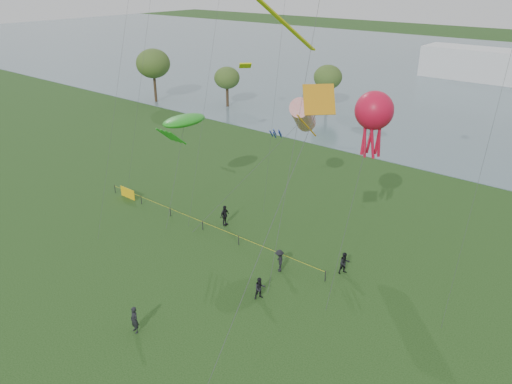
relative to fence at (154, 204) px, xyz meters
The scene contains 12 objects.
pavilion_left 80.05m from the fence, 87.11° to the left, with size 22.00×8.00×6.00m, color white.
trees 39.35m from the fence, 125.53° to the left, with size 29.31×18.69×8.55m.
fence is the anchor object (origin of this frame).
spectator_a 16.43m from the fence, 15.61° to the right, with size 0.76×0.59×1.56m, color black.
spectator_b 14.86m from the fence, ahead, with size 1.10×0.63×1.70m, color black.
spectator_c 7.22m from the fence, 14.56° to the left, with size 1.07×0.44×1.82m, color black.
spectator_f 16.91m from the fence, 44.13° to the right, with size 0.64×0.42×1.74m, color black.
spectator_g 18.70m from the fence, ahead, with size 0.80×0.63×1.65m, color black.
kite_windsock 15.69m from the fence, 32.56° to the left, with size 7.07×10.40×11.05m.
kite_creature 8.27m from the fence, 44.99° to the left, with size 2.62×6.24×8.68m.
kite_octopus 22.95m from the fence, ahead, with size 2.37×5.60×13.33m.
kite_delta 26.32m from the fence, 19.94° to the right, with size 1.52×12.73×15.29m.
Camera 1 is at (16.90, -10.71, 19.87)m, focal length 35.00 mm.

